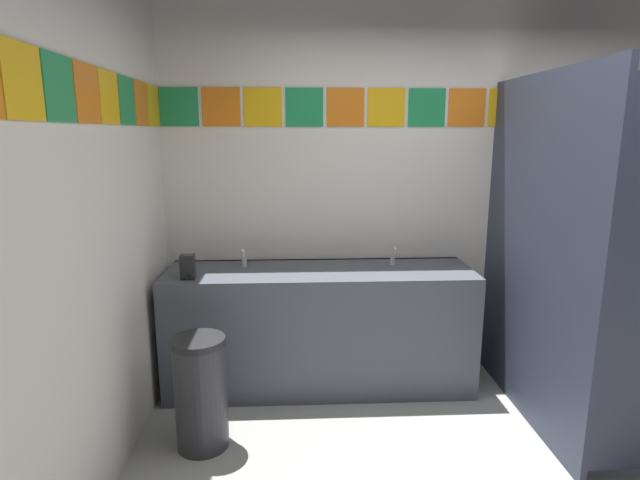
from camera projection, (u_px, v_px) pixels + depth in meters
name	position (u px, v px, depth m)	size (l,w,h in m)	color
wall_back	(422.00, 189.00, 3.75)	(3.76, 0.09, 2.72)	silver
wall_side	(47.00, 238.00, 2.00)	(0.09, 3.31, 2.72)	silver
vanity_counter	(320.00, 326.00, 3.57)	(2.11, 0.61, 0.85)	#4C515B
faucet_left	(244.00, 260.00, 3.53)	(0.04, 0.10, 0.14)	silver
faucet_right	(393.00, 258.00, 3.58)	(0.04, 0.10, 0.14)	silver
soap_dispenser	(188.00, 267.00, 3.25)	(0.09, 0.09, 0.16)	black
stall_divider	(584.00, 262.00, 2.84)	(0.92, 1.46, 2.12)	#33384C
toilet	(573.00, 345.00, 3.57)	(0.39, 0.49, 0.74)	white
trash_bin	(201.00, 393.00, 2.86)	(0.30, 0.30, 0.66)	#333338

